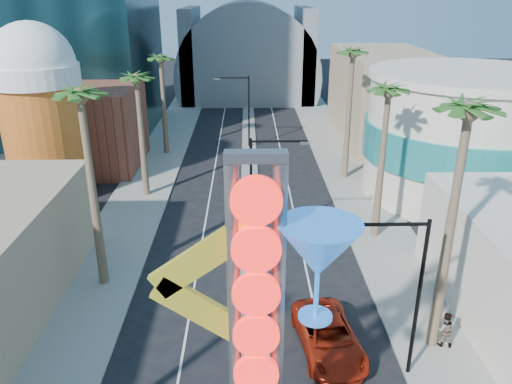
# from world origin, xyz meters

# --- Properties ---
(sidewalk_west) EXTENTS (5.00, 100.00, 0.15)m
(sidewalk_west) POSITION_xyz_m (-9.50, 35.00, 0.07)
(sidewalk_west) COLOR gray
(sidewalk_west) RESTS_ON ground
(sidewalk_east) EXTENTS (5.00, 100.00, 0.15)m
(sidewalk_east) POSITION_xyz_m (9.50, 35.00, 0.07)
(sidewalk_east) COLOR gray
(sidewalk_east) RESTS_ON ground
(median) EXTENTS (1.60, 84.00, 0.15)m
(median) POSITION_xyz_m (0.00, 38.00, 0.07)
(median) COLOR gray
(median) RESTS_ON ground
(brick_filler_west) EXTENTS (10.00, 10.00, 8.00)m
(brick_filler_west) POSITION_xyz_m (-16.00, 38.00, 4.00)
(brick_filler_west) COLOR brown
(brick_filler_west) RESTS_ON ground
(filler_east) EXTENTS (10.00, 20.00, 10.00)m
(filler_east) POSITION_xyz_m (16.00, 48.00, 5.00)
(filler_east) COLOR tan
(filler_east) RESTS_ON ground
(beer_mug) EXTENTS (7.00, 7.00, 14.50)m
(beer_mug) POSITION_xyz_m (-17.00, 30.00, 7.84)
(beer_mug) COLOR #BE5D19
(beer_mug) RESTS_ON ground
(turquoise_building) EXTENTS (16.60, 16.60, 10.60)m
(turquoise_building) POSITION_xyz_m (18.00, 30.00, 5.25)
(turquoise_building) COLOR beige
(turquoise_building) RESTS_ON ground
(canopy) EXTENTS (22.00, 16.00, 22.00)m
(canopy) POSITION_xyz_m (0.00, 72.00, 4.31)
(canopy) COLOR slate
(canopy) RESTS_ON ground
(neon_sign) EXTENTS (6.53, 2.60, 12.55)m
(neon_sign) POSITION_xyz_m (0.82, 2.96, 7.31)
(neon_sign) COLOR gray
(neon_sign) RESTS_ON ground
(streetlight_0) EXTENTS (3.79, 0.25, 8.00)m
(streetlight_0) POSITION_xyz_m (0.55, 20.00, 4.88)
(streetlight_0) COLOR black
(streetlight_0) RESTS_ON ground
(streetlight_1) EXTENTS (3.79, 0.25, 8.00)m
(streetlight_1) POSITION_xyz_m (-0.55, 44.00, 4.88)
(streetlight_1) COLOR black
(streetlight_1) RESTS_ON ground
(streetlight_2) EXTENTS (3.45, 0.25, 8.00)m
(streetlight_2) POSITION_xyz_m (6.72, 8.00, 4.83)
(streetlight_2) COLOR black
(streetlight_2) RESTS_ON ground
(palm_1) EXTENTS (2.40, 2.40, 12.70)m
(palm_1) POSITION_xyz_m (-9.00, 16.00, 10.82)
(palm_1) COLOR brown
(palm_1) RESTS_ON ground
(palm_2) EXTENTS (2.40, 2.40, 11.20)m
(palm_2) POSITION_xyz_m (-9.00, 30.00, 9.48)
(palm_2) COLOR brown
(palm_2) RESTS_ON ground
(palm_3) EXTENTS (2.40, 2.40, 11.20)m
(palm_3) POSITION_xyz_m (-9.00, 42.00, 9.48)
(palm_3) COLOR brown
(palm_3) RESTS_ON ground
(palm_5) EXTENTS (2.40, 2.40, 13.20)m
(palm_5) POSITION_xyz_m (9.00, 10.00, 11.27)
(palm_5) COLOR brown
(palm_5) RESTS_ON ground
(palm_6) EXTENTS (2.40, 2.40, 11.70)m
(palm_6) POSITION_xyz_m (9.00, 22.00, 9.93)
(palm_6) COLOR brown
(palm_6) RESTS_ON ground
(palm_7) EXTENTS (2.40, 2.40, 12.70)m
(palm_7) POSITION_xyz_m (9.00, 34.00, 10.82)
(palm_7) COLOR brown
(palm_7) RESTS_ON ground
(red_pickup) EXTENTS (3.42, 6.21, 1.65)m
(red_pickup) POSITION_xyz_m (3.71, 9.74, 0.82)
(red_pickup) COLOR #A9210D
(red_pickup) RESTS_ON ground
(pedestrian_b) EXTENTS (1.03, 0.87, 1.87)m
(pedestrian_b) POSITION_xyz_m (9.49, 9.84, 1.09)
(pedestrian_b) COLOR gray
(pedestrian_b) RESTS_ON sidewalk_east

